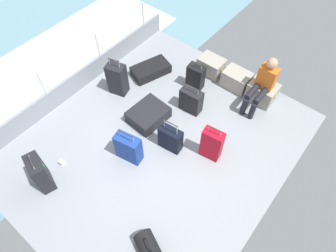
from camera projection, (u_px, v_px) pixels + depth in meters
ground_plane at (157, 144)px, 5.54m from camera, size 4.40×5.20×0.06m
gunwale_port at (77, 81)px, 6.13m from camera, size 0.06×5.20×0.45m
railing_port at (70, 61)px, 5.68m from camera, size 0.04×4.20×1.02m
sea_wake at (44, 70)px, 7.12m from camera, size 12.00×12.00×0.01m
cargo_crate_0 at (211, 66)px, 6.46m from camera, size 0.57×0.39×0.37m
cargo_crate_1 at (236, 79)px, 6.21m from camera, size 0.59×0.40×0.38m
cargo_crate_2 at (262, 92)px, 5.98m from camera, size 0.58×0.43×0.41m
passenger_seated at (262, 84)px, 5.58m from camera, size 0.34×0.66×1.11m
suitcase_0 at (129, 148)px, 5.11m from camera, size 0.48×0.30×0.74m
suitcase_1 at (191, 100)px, 5.78m from camera, size 0.45×0.25×0.62m
suitcase_2 at (40, 173)px, 4.77m from camera, size 0.46×0.33×0.80m
suitcase_3 at (117, 79)px, 5.99m from camera, size 0.42×0.34×0.87m
suitcase_4 at (170, 139)px, 5.27m from camera, size 0.44×0.23×0.73m
suitcase_5 at (151, 70)px, 6.50m from camera, size 0.69×0.92×0.21m
suitcase_6 at (148, 115)px, 5.74m from camera, size 0.64×0.75×0.25m
suitcase_7 at (196, 77)px, 6.12m from camera, size 0.37×0.25×0.65m
suitcase_8 at (212, 144)px, 5.09m from camera, size 0.38×0.24×0.81m
duffel_bag at (149, 248)px, 4.29m from camera, size 0.55×0.45×0.42m
paper_cup at (61, 162)px, 5.23m from camera, size 0.08×0.08×0.10m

